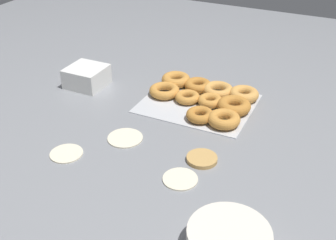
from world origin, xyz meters
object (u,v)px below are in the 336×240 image
Objects in this scene: pancake_0 at (202,159)px; donut_tray at (205,98)px; container_stack at (87,77)px; pancake_1 at (180,178)px; pancake_3 at (125,137)px; pancake_2 at (66,153)px.

donut_tray is at bearing -70.27° from pancake_0.
pancake_0 is 0.63m from container_stack.
container_stack is (0.55, -0.36, 0.03)m from pancake_1.
container_stack reaches higher than pancake_1.
donut_tray reaches higher than pancake_1.
pancake_1 is 0.88× the size of pancake_3.
pancake_0 is 0.23× the size of donut_tray.
container_stack reaches higher than donut_tray.
pancake_2 is 0.18m from pancake_3.
pancake_1 and pancake_3 have the same top height.
pancake_0 is 0.35m from donut_tray.
pancake_1 is at bearing -173.99° from pancake_2.
pancake_2 is 0.70× the size of container_stack.
donut_tray is at bearing -77.46° from pancake_1.
pancake_0 is 0.11m from pancake_1.
pancake_1 is 0.44m from donut_tray.
pancake_0 is 0.82× the size of pancake_3.
pancake_1 is 0.25× the size of donut_tray.
pancake_3 is at bearing -24.67° from pancake_1.
pancake_1 is 0.66m from container_stack.
pancake_3 is 0.29× the size of donut_tray.
pancake_2 is 0.25× the size of donut_tray.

